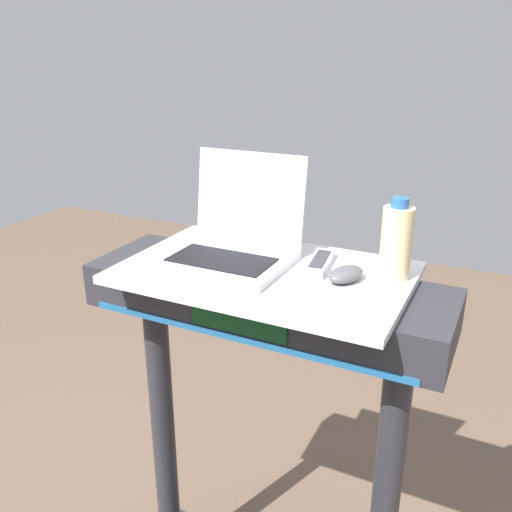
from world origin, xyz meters
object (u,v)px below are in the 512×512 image
at_px(water_bottle, 396,242).
at_px(laptop, 233,240).
at_px(tv_remote, 320,263).
at_px(computer_mouse, 346,274).

bearing_deg(water_bottle, laptop, -171.75).
relative_size(water_bottle, tv_remote, 1.15).
relative_size(laptop, water_bottle, 1.59).
bearing_deg(tv_remote, water_bottle, 4.24).
bearing_deg(computer_mouse, water_bottle, 58.84).
bearing_deg(water_bottle, tv_remote, -175.76).
bearing_deg(laptop, water_bottle, 4.92).
relative_size(computer_mouse, tv_remote, 0.61).
distance_m(laptop, tv_remote, 0.22).
relative_size(laptop, computer_mouse, 3.03).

